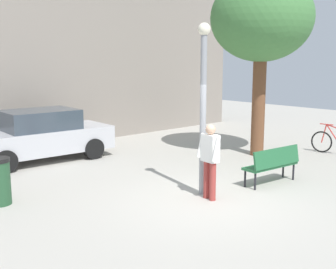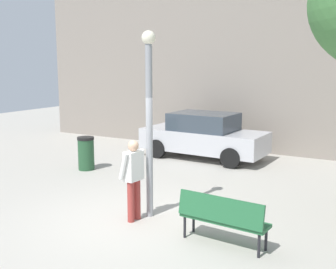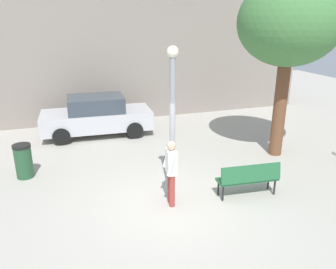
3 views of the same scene
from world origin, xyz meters
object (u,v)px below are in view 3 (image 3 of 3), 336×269
lamppost (172,114)px  plaza_tree (289,24)px  park_bench (249,177)px  person_by_lamppost (171,169)px  parked_car_silver (97,116)px  trash_bin (24,161)px

lamppost → plaza_tree: (4.27, 1.61, 2.00)m
park_bench → plaza_tree: size_ratio=0.29×
person_by_lamppost → parked_car_silver: size_ratio=0.39×
trash_bin → person_by_lamppost: bearing=-37.8°
lamppost → trash_bin: (-3.71, 2.39, -1.73)m
plaza_tree → trash_bin: size_ratio=5.59×
lamppost → plaza_tree: plaza_tree is taller
parked_car_silver → plaza_tree: bearing=-35.5°
parked_car_silver → person_by_lamppost: bearing=-79.6°
person_by_lamppost → park_bench: size_ratio=1.02×
park_bench → plaza_tree: bearing=43.0°
plaza_tree → parked_car_silver: 7.59m
person_by_lamppost → park_bench: (2.02, -0.26, -0.42)m
person_by_lamppost → trash_bin: (-3.56, 2.76, -0.46)m
lamppost → person_by_lamppost: (-0.16, -0.37, -1.27)m
parked_car_silver → trash_bin: 4.02m
lamppost → plaza_tree: bearing=20.7°
person_by_lamppost → trash_bin: 4.53m
person_by_lamppost → trash_bin: bearing=142.2°
lamppost → plaza_tree: size_ratio=0.68×
park_bench → trash_bin: size_ratio=1.63×
parked_car_silver → trash_bin: (-2.48, -3.15, -0.27)m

